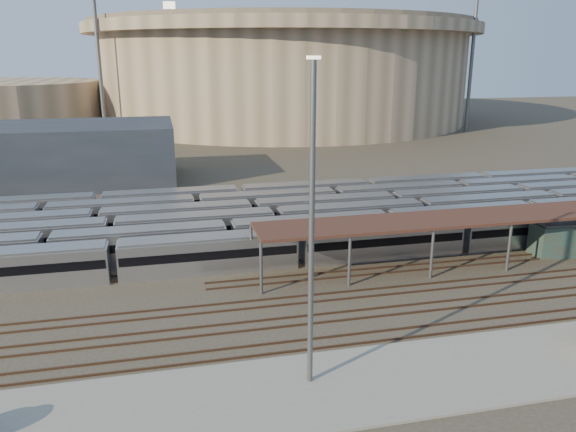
# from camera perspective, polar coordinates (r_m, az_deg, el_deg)

# --- Properties ---
(ground) EXTENTS (420.00, 420.00, 0.00)m
(ground) POSITION_cam_1_polar(r_m,az_deg,el_deg) (53.59, 6.06, -7.60)
(ground) COLOR #383026
(ground) RESTS_ON ground
(apron) EXTENTS (50.00, 9.00, 0.20)m
(apron) POSITION_cam_1_polar(r_m,az_deg,el_deg) (39.58, 6.26, -16.72)
(apron) COLOR gray
(apron) RESTS_ON ground
(subway_trains) EXTENTS (127.09, 23.90, 3.60)m
(subway_trains) POSITION_cam_1_polar(r_m,az_deg,el_deg) (69.58, 0.95, -0.29)
(subway_trains) COLOR #A3A3A7
(subway_trains) RESTS_ON ground
(inspection_shed) EXTENTS (60.30, 6.00, 5.30)m
(inspection_shed) POSITION_cam_1_polar(r_m,az_deg,el_deg) (65.40, 23.55, 0.15)
(inspection_shed) COLOR #58595D
(inspection_shed) RESTS_ON ground
(empty_tracks) EXTENTS (170.00, 9.62, 0.18)m
(empty_tracks) POSITION_cam_1_polar(r_m,az_deg,el_deg) (49.31, 7.97, -9.77)
(empty_tracks) COLOR #4C3323
(empty_tracks) RESTS_ON ground
(stadium) EXTENTS (124.00, 124.00, 32.50)m
(stadium) POSITION_cam_1_polar(r_m,az_deg,el_deg) (190.85, -0.53, 14.68)
(stadium) COLOR tan
(stadium) RESTS_ON ground
(service_building) EXTENTS (42.00, 20.00, 10.00)m
(service_building) POSITION_cam_1_polar(r_m,az_deg,el_deg) (104.22, -23.24, 5.76)
(service_building) COLOR #1E232D
(service_building) RESTS_ON ground
(floodlight_0) EXTENTS (4.00, 1.00, 38.40)m
(floodlight_0) POSITION_cam_1_polar(r_m,az_deg,el_deg) (156.80, -18.68, 15.06)
(floodlight_0) COLOR #58595D
(floodlight_0) RESTS_ON ground
(floodlight_2) EXTENTS (4.00, 1.00, 38.40)m
(floodlight_2) POSITION_cam_1_polar(r_m,az_deg,el_deg) (169.88, 18.19, 15.13)
(floodlight_2) COLOR #58595D
(floodlight_2) RESTS_ON ground
(floodlight_3) EXTENTS (4.00, 1.00, 38.40)m
(floodlight_3) POSITION_cam_1_polar(r_m,az_deg,el_deg) (206.32, -11.71, 15.63)
(floodlight_3) COLOR #58595D
(floodlight_3) RESTS_ON ground
(yard_light_pole) EXTENTS (0.81, 0.36, 21.22)m
(yard_light_pole) POSITION_cam_1_polar(r_m,az_deg,el_deg) (35.13, 2.41, -1.47)
(yard_light_pole) COLOR #58595D
(yard_light_pole) RESTS_ON apron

